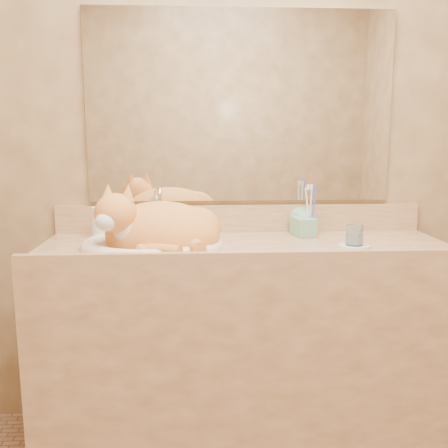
{
  "coord_description": "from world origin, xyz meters",
  "views": [
    {
      "loc": [
        -0.19,
        -1.18,
        1.26
      ],
      "look_at": [
        -0.08,
        0.7,
        0.93
      ],
      "focal_mm": 40.0,
      "sensor_mm": 36.0,
      "label": 1
    }
  ],
  "objects": [
    {
      "name": "cat",
      "position": [
        -0.35,
        0.69,
        0.93
      ],
      "size": [
        0.54,
        0.49,
        0.25
      ],
      "primitive_type": null,
      "rotation": [
        0.0,
        0.0,
        -0.3
      ],
      "color": "orange",
      "rests_on": "sink_basin"
    },
    {
      "name": "water_glass",
      "position": [
        0.41,
        0.64,
        0.9
      ],
      "size": [
        0.06,
        0.06,
        0.08
      ],
      "primitive_type": "cylinder",
      "color": "silver",
      "rests_on": "saucer"
    },
    {
      "name": "mirror",
      "position": [
        0.0,
        0.99,
        1.39
      ],
      "size": [
        1.3,
        0.02,
        0.8
      ],
      "primitive_type": "cube",
      "color": "white",
      "rests_on": "wall_back"
    },
    {
      "name": "sink_basin",
      "position": [
        -0.36,
        0.7,
        0.93
      ],
      "size": [
        0.61,
        0.55,
        0.17
      ],
      "primitive_type": null,
      "rotation": [
        0.0,
        0.0,
        -0.21
      ],
      "color": "white",
      "rests_on": "vanity_counter"
    },
    {
      "name": "toothbrush_cup",
      "position": [
        0.29,
        0.88,
        0.9
      ],
      "size": [
        0.13,
        0.13,
        0.1
      ],
      "primitive_type": "imported",
      "rotation": [
        0.0,
        0.0,
        0.23
      ],
      "color": "#73B990",
      "rests_on": "vanity_counter"
    },
    {
      "name": "saucer",
      "position": [
        0.41,
        0.64,
        0.85
      ],
      "size": [
        0.12,
        0.12,
        0.01
      ],
      "primitive_type": "cylinder",
      "color": "white",
      "rests_on": "vanity_counter"
    },
    {
      "name": "lotion_bottle",
      "position": [
        -0.6,
        0.88,
        0.91
      ],
      "size": [
        0.05,
        0.05,
        0.13
      ],
      "primitive_type": "cylinder",
      "color": "white",
      "rests_on": "vanity_counter"
    },
    {
      "name": "soap_dispenser",
      "position": [
        0.27,
        0.83,
        0.94
      ],
      "size": [
        0.09,
        0.09,
        0.17
      ],
      "primitive_type": "imported",
      "rotation": [
        0.0,
        0.0,
        0.2
      ],
      "color": "#73B990",
      "rests_on": "vanity_counter"
    },
    {
      "name": "wall_back",
      "position": [
        0.0,
        1.0,
        1.25
      ],
      "size": [
        2.4,
        0.02,
        2.5
      ],
      "primitive_type": "cube",
      "color": "brown",
      "rests_on": "ground"
    },
    {
      "name": "vanity_counter",
      "position": [
        0.0,
        0.72,
        0.42
      ],
      "size": [
        1.6,
        0.55,
        0.85
      ],
      "primitive_type": null,
      "color": "#946742",
      "rests_on": "floor"
    },
    {
      "name": "faucet",
      "position": [
        -0.36,
        0.91,
        0.94
      ],
      "size": [
        0.06,
        0.13,
        0.18
      ],
      "primitive_type": null,
      "rotation": [
        0.0,
        0.0,
        -0.08
      ],
      "color": "silver",
      "rests_on": "vanity_counter"
    },
    {
      "name": "toothbrushes",
      "position": [
        0.29,
        0.88,
        0.98
      ],
      "size": [
        0.04,
        0.04,
        0.22
      ],
      "primitive_type": null,
      "color": "white",
      "rests_on": "toothbrush_cup"
    }
  ]
}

